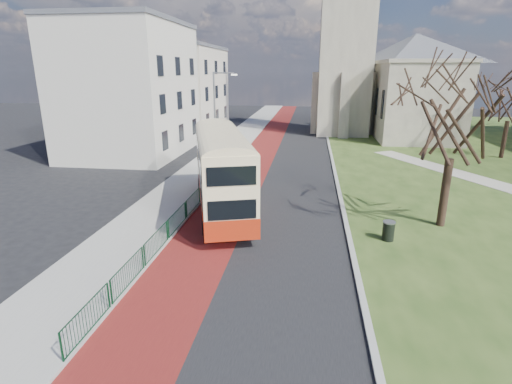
% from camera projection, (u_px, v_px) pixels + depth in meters
% --- Properties ---
extents(ground, '(160.00, 160.00, 0.00)m').
position_uv_depth(ground, '(222.00, 252.00, 18.86)').
color(ground, black).
rests_on(ground, ground).
extents(road_carriageway, '(9.00, 120.00, 0.01)m').
position_uv_depth(road_carriageway, '(283.00, 161.00, 37.61)').
color(road_carriageway, black).
rests_on(road_carriageway, ground).
extents(bus_lane, '(3.40, 120.00, 0.01)m').
position_uv_depth(bus_lane, '(255.00, 161.00, 37.96)').
color(bus_lane, '#591414').
rests_on(bus_lane, ground).
extents(pavement_west, '(4.00, 120.00, 0.12)m').
position_uv_depth(pavement_west, '(216.00, 159.00, 38.43)').
color(pavement_west, gray).
rests_on(pavement_west, ground).
extents(kerb_west, '(0.25, 120.00, 0.13)m').
position_uv_depth(kerb_west, '(236.00, 159.00, 38.18)').
color(kerb_west, '#999993').
rests_on(kerb_west, ground).
extents(kerb_east, '(0.25, 80.00, 0.13)m').
position_uv_depth(kerb_east, '(332.00, 158.00, 38.90)').
color(kerb_east, '#999993').
rests_on(kerb_east, ground).
extents(pedestrian_railing, '(0.07, 24.00, 1.12)m').
position_uv_depth(pedestrian_railing, '(186.00, 210.00, 22.87)').
color(pedestrian_railing, '#0C361C').
rests_on(pedestrian_railing, ground).
extents(gothic_church, '(16.38, 18.00, 40.00)m').
position_uv_depth(gothic_church, '(385.00, 29.00, 49.40)').
color(gothic_church, gray).
rests_on(gothic_church, ground).
extents(street_block_near, '(10.30, 14.30, 13.00)m').
position_uv_depth(street_block_near, '(130.00, 88.00, 39.60)').
color(street_block_near, beige).
rests_on(street_block_near, ground).
extents(street_block_far, '(10.30, 16.30, 11.50)m').
position_uv_depth(street_block_far, '(181.00, 89.00, 54.98)').
color(street_block_far, beige).
rests_on(street_block_far, ground).
extents(streetlamp, '(2.13, 0.18, 8.00)m').
position_uv_depth(streetlamp, '(216.00, 113.00, 35.13)').
color(streetlamp, gray).
rests_on(streetlamp, pavement_west).
extents(bus, '(5.89, 11.69, 4.77)m').
position_uv_depth(bus, '(222.00, 168.00, 23.53)').
color(bus, '#A4260F').
rests_on(bus, ground).
extents(winter_tree_near, '(8.23, 8.23, 9.65)m').
position_uv_depth(winter_tree_near, '(458.00, 102.00, 20.11)').
color(winter_tree_near, '#2F2017').
rests_on(winter_tree_near, grass_green).
extents(litter_bin, '(0.72, 0.72, 1.00)m').
position_uv_depth(litter_bin, '(388.00, 231.00, 19.98)').
color(litter_bin, black).
rests_on(litter_bin, grass_green).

